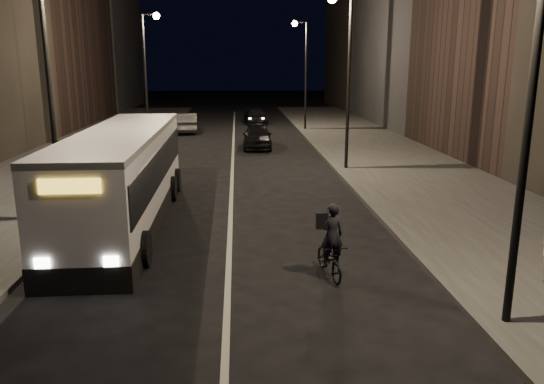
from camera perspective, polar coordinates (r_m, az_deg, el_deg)
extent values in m
plane|color=black|center=(14.35, -4.67, -7.50)|extent=(180.00, 180.00, 0.00)
cube|color=#353532|center=(29.03, 12.78, 3.25)|extent=(7.00, 70.00, 0.16)
cube|color=#353532|center=(29.20, -21.21, 2.72)|extent=(7.00, 70.00, 0.16)
cylinder|color=black|center=(10.83, 25.89, 6.94)|extent=(0.16, 0.16, 8.00)
cylinder|color=black|center=(25.95, 8.24, 11.32)|extent=(0.16, 0.16, 8.00)
cylinder|color=black|center=(41.73, 3.66, 12.28)|extent=(0.16, 0.16, 8.00)
cube|color=black|center=(41.77, 3.11, 17.78)|extent=(0.90, 0.08, 0.08)
sphere|color=#FFD18C|center=(41.71, 2.46, 17.66)|extent=(0.44, 0.44, 0.44)
cylinder|color=black|center=(18.37, -22.74, 9.48)|extent=(0.16, 0.16, 8.00)
cylinder|color=black|center=(35.88, -13.46, 11.72)|extent=(0.16, 0.16, 8.00)
cube|color=black|center=(35.92, -13.09, 18.13)|extent=(0.90, 0.08, 0.08)
sphere|color=#FFD18C|center=(35.84, -12.34, 18.02)|extent=(0.44, 0.44, 0.44)
cube|color=white|center=(17.99, -15.62, 1.47)|extent=(2.50, 11.46, 3.05)
cube|color=black|center=(17.91, -15.71, 2.81)|extent=(2.57, 11.08, 1.10)
cube|color=white|center=(17.75, -15.92, 6.14)|extent=(2.52, 11.46, 0.17)
cube|color=gold|center=(12.35, -20.93, 0.60)|extent=(1.33, 0.13, 0.33)
cylinder|color=black|center=(14.84, -22.83, -5.89)|extent=(0.34, 0.96, 0.95)
cylinder|color=black|center=(14.26, -13.68, -5.96)|extent=(0.34, 0.96, 0.95)
cylinder|color=black|center=(21.92, -16.71, 0.73)|extent=(0.34, 0.96, 0.95)
cylinder|color=black|center=(21.53, -10.51, 0.86)|extent=(0.34, 0.96, 0.95)
imported|color=black|center=(13.36, 6.21, -7.16)|extent=(0.86, 1.75, 0.88)
imported|color=black|center=(12.94, 6.44, -4.63)|extent=(0.64, 0.48, 1.60)
imported|color=black|center=(33.22, -1.60, 6.02)|extent=(1.87, 4.38, 1.48)
imported|color=#363638|center=(41.36, -9.18, 7.37)|extent=(1.94, 4.59, 1.47)
imported|color=black|center=(46.95, -1.77, 8.15)|extent=(2.18, 4.53, 1.27)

